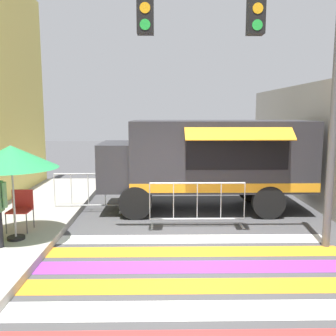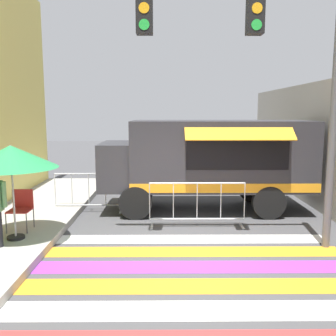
{
  "view_description": "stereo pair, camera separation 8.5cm",
  "coord_description": "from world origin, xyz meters",
  "px_view_note": "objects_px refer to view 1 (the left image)",
  "views": [
    {
      "loc": [
        -0.45,
        -6.86,
        2.8
      ],
      "look_at": [
        -0.3,
        2.44,
        1.41
      ],
      "focal_mm": 40.0,
      "sensor_mm": 36.0,
      "label": 1
    },
    {
      "loc": [
        -0.37,
        -6.86,
        2.8
      ],
      "look_at": [
        -0.3,
        2.44,
        1.41
      ],
      "focal_mm": 40.0,
      "sensor_mm": 36.0,
      "label": 2
    }
  ],
  "objects_px": {
    "traffic_signal_pole": "(255,46)",
    "folding_chair": "(21,206)",
    "patio_umbrella": "(11,157)",
    "barricade_front": "(197,205)",
    "food_truck": "(204,157)",
    "barricade_side": "(88,193)"
  },
  "relations": [
    {
      "from": "food_truck",
      "to": "patio_umbrella",
      "type": "xyz_separation_m",
      "value": [
        -4.26,
        -2.97,
        0.36
      ]
    },
    {
      "from": "folding_chair",
      "to": "barricade_side",
      "type": "xyz_separation_m",
      "value": [
        1.11,
        2.07,
        -0.15
      ]
    },
    {
      "from": "traffic_signal_pole",
      "to": "barricade_front",
      "type": "height_order",
      "value": "traffic_signal_pole"
    },
    {
      "from": "food_truck",
      "to": "barricade_front",
      "type": "height_order",
      "value": "food_truck"
    },
    {
      "from": "folding_chair",
      "to": "barricade_front",
      "type": "xyz_separation_m",
      "value": [
        4.04,
        0.65,
        -0.14
      ]
    },
    {
      "from": "traffic_signal_pole",
      "to": "barricade_side",
      "type": "height_order",
      "value": "traffic_signal_pole"
    },
    {
      "from": "barricade_side",
      "to": "food_truck",
      "type": "bearing_deg",
      "value": 4.08
    },
    {
      "from": "food_truck",
      "to": "barricade_front",
      "type": "distance_m",
      "value": 1.95
    },
    {
      "from": "traffic_signal_pole",
      "to": "patio_umbrella",
      "type": "relative_size",
      "value": 2.84
    },
    {
      "from": "food_truck",
      "to": "patio_umbrella",
      "type": "bearing_deg",
      "value": -145.09
    },
    {
      "from": "barricade_front",
      "to": "traffic_signal_pole",
      "type": "bearing_deg",
      "value": -55.5
    },
    {
      "from": "patio_umbrella",
      "to": "barricade_front",
      "type": "bearing_deg",
      "value": 18.54
    },
    {
      "from": "barricade_front",
      "to": "folding_chair",
      "type": "bearing_deg",
      "value": -170.91
    },
    {
      "from": "food_truck",
      "to": "traffic_signal_pole",
      "type": "relative_size",
      "value": 1.05
    },
    {
      "from": "traffic_signal_pole",
      "to": "folding_chair",
      "type": "distance_m",
      "value": 6.08
    },
    {
      "from": "patio_umbrella",
      "to": "traffic_signal_pole",
      "type": "bearing_deg",
      "value": -0.88
    },
    {
      "from": "patio_umbrella",
      "to": "barricade_side",
      "type": "distance_m",
      "value": 3.21
    },
    {
      "from": "patio_umbrella",
      "to": "food_truck",
      "type": "bearing_deg",
      "value": 34.91
    },
    {
      "from": "food_truck",
      "to": "patio_umbrella",
      "type": "relative_size",
      "value": 2.98
    },
    {
      "from": "food_truck",
      "to": "patio_umbrella",
      "type": "height_order",
      "value": "food_truck"
    },
    {
      "from": "food_truck",
      "to": "barricade_side",
      "type": "distance_m",
      "value": 3.42
    },
    {
      "from": "patio_umbrella",
      "to": "folding_chair",
      "type": "relative_size",
      "value": 2.2
    }
  ]
}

